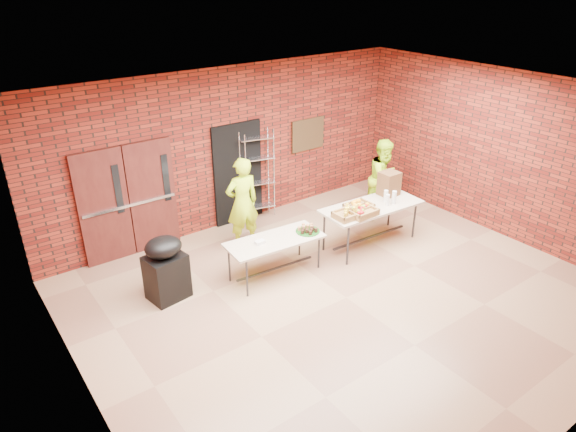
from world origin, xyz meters
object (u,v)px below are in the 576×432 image
object	(u,v)px
table_right	(372,209)
table_left	(275,242)
volunteer_man	(384,179)
coffee_dispenser	(389,184)
volunteer_woman	(242,203)
wire_rack	(258,176)
covered_grill	(166,268)

from	to	relation	value
table_right	table_left	bearing A→B (deg)	178.47
table_left	volunteer_man	distance (m)	3.26
coffee_dispenser	volunteer_woman	bearing A→B (deg)	155.05
table_left	volunteer_woman	distance (m)	1.24
volunteer_man	table_right	bearing A→B (deg)	-154.35
wire_rack	table_left	size ratio (longest dim) A/B	1.11
wire_rack	table_right	xyz separation A→B (m)	(1.10, -2.23, -0.22)
coffee_dispenser	volunteer_woman	distance (m)	2.88
coffee_dispenser	table_right	bearing A→B (deg)	-164.09
table_left	volunteer_woman	world-z (taller)	volunteer_woman
volunteer_woman	table_left	bearing A→B (deg)	89.87
wire_rack	volunteer_man	bearing A→B (deg)	-20.26
table_left	coffee_dispenser	bearing A→B (deg)	4.54
table_right	covered_grill	xyz separation A→B (m)	(-3.89, 0.64, -0.20)
covered_grill	volunteer_woman	xyz separation A→B (m)	(1.90, 0.75, 0.34)
wire_rack	table_left	world-z (taller)	wire_rack
covered_grill	volunteer_man	world-z (taller)	volunteer_man
wire_rack	table_right	size ratio (longest dim) A/B	0.95
volunteer_woman	volunteer_man	size ratio (longest dim) A/B	1.05
coffee_dispenser	volunteer_man	xyz separation A→B (m)	(0.48, 0.58, -0.20)
covered_grill	volunteer_woman	size ratio (longest dim) A/B	0.62
wire_rack	coffee_dispenser	xyz separation A→B (m)	(1.71, -2.05, 0.08)
wire_rack	volunteer_woman	size ratio (longest dim) A/B	1.08
table_right	volunteer_woman	world-z (taller)	volunteer_woman
table_right	volunteer_man	bearing A→B (deg)	37.91
wire_rack	covered_grill	size ratio (longest dim) A/B	1.76
coffee_dispenser	volunteer_man	distance (m)	0.78
table_left	coffee_dispenser	distance (m)	2.75
volunteer_man	covered_grill	bearing A→B (deg)	172.31
table_right	covered_grill	world-z (taller)	covered_grill
table_right	volunteer_woman	bearing A→B (deg)	148.30
coffee_dispenser	covered_grill	bearing A→B (deg)	174.10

